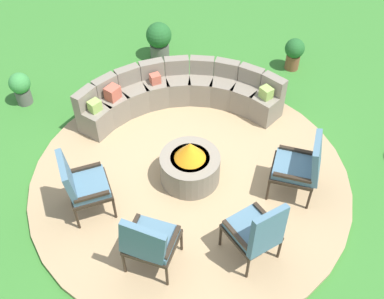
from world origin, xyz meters
name	(u,v)px	position (x,y,z in m)	size (l,w,h in m)	color
ground_plane	(190,180)	(0.00, 0.00, 0.00)	(24.00, 24.00, 0.00)	#387A2D
patio_circle	(190,179)	(0.00, 0.00, 0.03)	(4.65, 4.65, 0.06)	tan
fire_pit	(190,165)	(0.00, 0.00, 0.34)	(0.86, 0.86, 0.72)	gray
curved_stone_bench	(179,94)	(-0.40, 1.50, 0.36)	(3.23, 1.53, 0.74)	gray
lounge_chair_front_left	(81,184)	(-1.32, -0.75, 0.60)	(0.75, 0.77, 1.02)	#2D2319
lounge_chair_front_right	(149,242)	(-0.27, -1.50, 0.61)	(0.69, 0.66, 1.07)	#2D2319
lounge_chair_back_left	(257,231)	(0.97, -1.17, 0.60)	(0.79, 0.82, 1.06)	#2D2319
lounge_chair_back_right	(301,165)	(1.52, -0.03, 0.60)	(0.71, 0.66, 1.02)	#2D2319
potted_plant_0	(159,39)	(-1.01, 2.99, 0.40)	(0.48, 0.48, 0.72)	#605B56
potted_plant_1	(21,87)	(-3.07, 1.35, 0.34)	(0.36, 0.36, 0.59)	#605B56
potted_plant_2	(294,52)	(1.49, 2.99, 0.35)	(0.36, 0.36, 0.61)	brown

